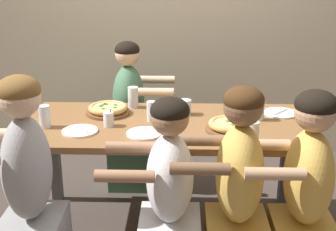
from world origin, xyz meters
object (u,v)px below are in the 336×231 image
at_px(pizza_board_main, 229,126).
at_px(drinking_glass_e, 151,113).
at_px(diner_near_midright, 237,205).
at_px(pizza_board_second, 108,109).
at_px(drinking_glass_b, 259,110).
at_px(cocktail_glass_blue, 109,120).
at_px(empty_plate_a, 144,133).
at_px(empty_plate_b, 280,113).
at_px(diner_near_right, 304,207).
at_px(diner_near_center, 169,209).
at_px(drinking_glass_c, 185,108).
at_px(drinking_glass_f, 133,98).
at_px(drinking_glass_a, 45,118).
at_px(diner_near_left, 29,197).
at_px(drinking_glass_d, 253,134).
at_px(empty_plate_c, 80,131).
at_px(diner_far_midleft, 130,122).

distance_m(pizza_board_main, drinking_glass_e, 0.50).
xyz_separation_m(drinking_glass_e, diner_near_midright, (0.48, -0.66, -0.27)).
relative_size(pizza_board_second, drinking_glass_b, 2.26).
bearing_deg(cocktail_glass_blue, empty_plate_a, -29.61).
relative_size(pizza_board_main, empty_plate_b, 1.28).
bearing_deg(diner_near_right, diner_near_midright, 90.00).
distance_m(pizza_board_second, diner_near_center, 0.94).
distance_m(empty_plate_a, diner_near_midright, 0.70).
xyz_separation_m(empty_plate_b, drinking_glass_c, (-0.63, -0.03, 0.04)).
distance_m(empty_plate_a, drinking_glass_b, 0.76).
height_order(pizza_board_main, cocktail_glass_blue, cocktail_glass_blue).
height_order(drinking_glass_c, diner_near_center, diner_near_center).
distance_m(drinking_glass_f, diner_near_right, 1.37).
distance_m(empty_plate_b, diner_near_right, 0.86).
height_order(drinking_glass_c, diner_near_right, diner_near_right).
height_order(drinking_glass_a, diner_near_left, diner_near_left).
xyz_separation_m(drinking_glass_d, diner_near_right, (0.24, -0.31, -0.27)).
height_order(empty_plate_a, drinking_glass_b, drinking_glass_b).
bearing_deg(diner_near_center, diner_near_right, -90.00).
bearing_deg(pizza_board_second, diner_near_left, -110.47).
relative_size(cocktail_glass_blue, drinking_glass_a, 0.81).
bearing_deg(pizza_board_main, diner_near_left, -154.71).
bearing_deg(empty_plate_c, diner_near_midright, -27.14).
distance_m(pizza_board_main, drinking_glass_a, 1.12).
xyz_separation_m(drinking_glass_c, drinking_glass_e, (-0.21, -0.13, 0.01)).
bearing_deg(empty_plate_a, diner_far_midleft, 102.41).
height_order(cocktail_glass_blue, diner_near_right, diner_near_right).
bearing_deg(diner_near_center, empty_plate_b, -40.87).
bearing_deg(drinking_glass_d, drinking_glass_a, 169.96).
height_order(empty_plate_b, diner_near_left, diner_near_left).
xyz_separation_m(empty_plate_a, drinking_glass_b, (0.71, 0.27, 0.06)).
height_order(pizza_board_main, diner_near_right, diner_near_right).
xyz_separation_m(drinking_glass_c, drinking_glass_f, (-0.36, 0.14, 0.02)).
height_order(drinking_glass_c, diner_near_left, diner_near_left).
xyz_separation_m(empty_plate_a, drinking_glass_f, (-0.12, 0.50, 0.06)).
bearing_deg(pizza_board_second, pizza_board_main, -20.44).
xyz_separation_m(pizza_board_second, empty_plate_a, (0.27, -0.36, -0.02)).
height_order(empty_plate_c, drinking_glass_e, drinking_glass_e).
xyz_separation_m(drinking_glass_a, drinking_glass_f, (0.50, 0.40, 0.00)).
xyz_separation_m(empty_plate_c, cocktail_glass_blue, (0.16, 0.10, 0.03)).
xyz_separation_m(drinking_glass_c, diner_near_center, (-0.08, -0.79, -0.29)).
height_order(drinking_glass_e, drinking_glass_f, drinking_glass_f).
distance_m(empty_plate_b, diner_far_midleft, 1.16).
relative_size(pizza_board_second, drinking_glass_a, 2.07).
bearing_deg(drinking_glass_a, drinking_glass_e, 11.72).
height_order(empty_plate_c, drinking_glass_b, drinking_glass_b).
distance_m(drinking_glass_e, diner_near_midright, 0.86).
distance_m(cocktail_glass_blue, diner_near_left, 0.69).
distance_m(empty_plate_a, drinking_glass_a, 0.62).
height_order(drinking_glass_f, diner_near_right, diner_near_right).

